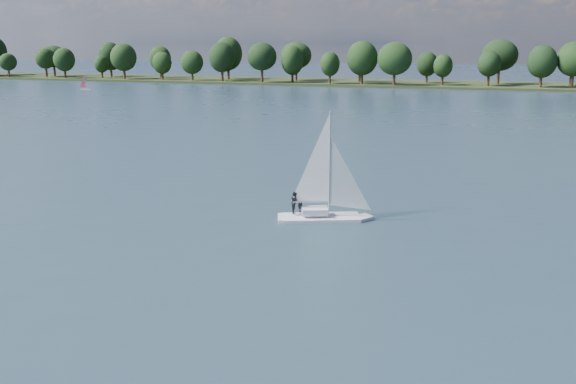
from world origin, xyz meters
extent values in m
plane|color=#233342|center=(0.00, 100.00, 0.00)|extent=(700.00, 700.00, 0.00)
cube|color=black|center=(0.00, 212.00, 0.00)|extent=(660.00, 40.00, 1.50)
cube|color=silver|center=(7.49, 32.52, 0.00)|extent=(7.36, 4.56, 0.84)
cube|color=silver|center=(7.49, 32.52, 0.84)|extent=(2.42, 1.96, 0.52)
cylinder|color=#B9BAC0|center=(7.49, 32.52, 4.77)|extent=(0.13, 0.13, 8.39)
imported|color=black|center=(5.68, 32.63, 1.45)|extent=(0.62, 0.76, 1.81)
imported|color=black|center=(5.38, 32.13, 1.45)|extent=(0.97, 1.08, 1.81)
cube|color=white|center=(-103.39, 152.97, 0.00)|extent=(3.42, 2.57, 0.51)
cylinder|color=silver|center=(-103.39, 152.97, 2.57)|extent=(0.09, 0.09, 4.56)
camera|label=1|loc=(21.43, -16.12, 14.17)|focal=40.00mm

